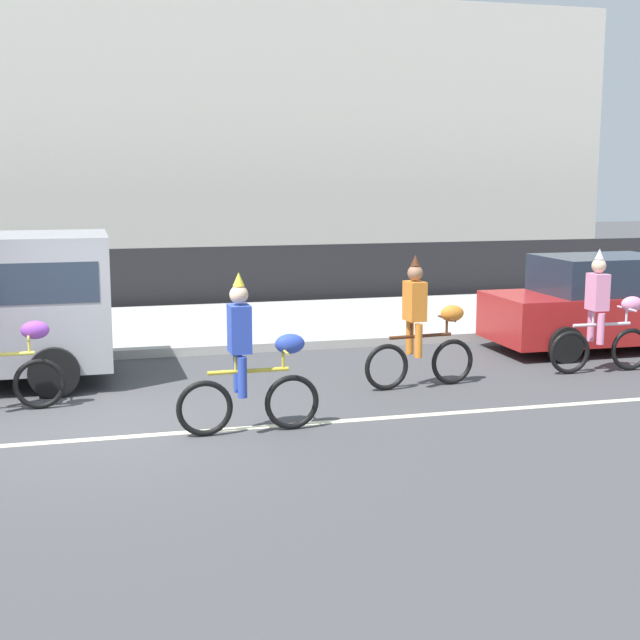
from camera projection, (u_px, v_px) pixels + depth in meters
name	position (u px, v px, depth m)	size (l,w,h in m)	color
ground_plane	(112.00, 426.00, 10.85)	(80.00, 80.00, 0.00)	#424244
road_centre_line	(114.00, 438.00, 10.37)	(36.00, 0.14, 0.01)	beige
sidewalk_curb	(101.00, 331.00, 17.03)	(60.00, 5.00, 0.15)	#ADAAA3
fence_line	(97.00, 281.00, 19.70)	(40.00, 0.08, 1.40)	black
building_backdrop	(130.00, 143.00, 27.69)	(28.00, 8.00, 7.96)	beige
parade_cyclist_cobalt	(249.00, 363.00, 10.45)	(1.72, 0.50, 1.92)	black
parade_cyclist_orange	(421.00, 330.00, 12.71)	(1.72, 0.50, 1.92)	black
parade_cyclist_pink	(603.00, 319.00, 13.68)	(1.72, 0.50, 1.92)	black
parked_car_red	(604.00, 305.00, 15.52)	(4.10, 1.92, 1.64)	#AD1E1E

